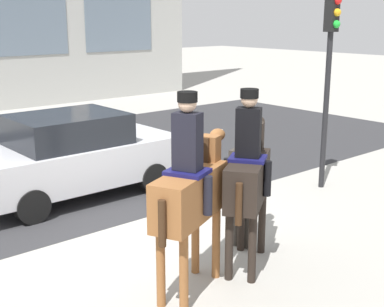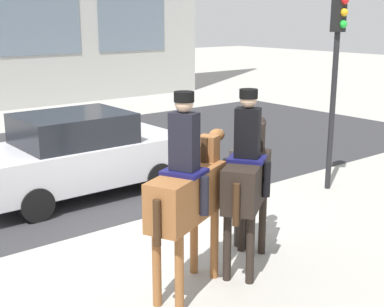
{
  "view_description": "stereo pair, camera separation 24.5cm",
  "coord_description": "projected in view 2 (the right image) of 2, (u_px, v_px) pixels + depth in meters",
  "views": [
    {
      "loc": [
        -4.52,
        -6.7,
        3.42
      ],
      "look_at": [
        0.21,
        -1.16,
        1.54
      ],
      "focal_mm": 50.0,
      "sensor_mm": 36.0,
      "label": 1
    },
    {
      "loc": [
        -4.33,
        -6.86,
        3.42
      ],
      "look_at": [
        0.21,
        -1.16,
        1.54
      ],
      "focal_mm": 50.0,
      "sensor_mm": 36.0,
      "label": 2
    }
  ],
  "objects": [
    {
      "name": "road_surface",
      "position": [
        25.0,
        170.0,
        12.26
      ],
      "size": [
        23.09,
        8.5,
        0.01
      ],
      "color": "#2D2D30",
      "rests_on": "ground_plane"
    },
    {
      "name": "street_car_near_lane",
      "position": [
        78.0,
        154.0,
        10.39
      ],
      "size": [
        4.09,
        1.91,
        1.63
      ],
      "color": "#B7B7BC",
      "rests_on": "ground_plane"
    },
    {
      "name": "mounted_horse_companion",
      "position": [
        248.0,
        175.0,
        7.26
      ],
      "size": [
        1.56,
        1.22,
        2.51
      ],
      "rotation": [
        0.0,
        0.0,
        0.61
      ],
      "color": "black",
      "rests_on": "ground_plane"
    },
    {
      "name": "mounted_horse_lead",
      "position": [
        188.0,
        190.0,
        6.56
      ],
      "size": [
        1.66,
        0.98,
        2.58
      ],
      "rotation": [
        0.0,
        0.0,
        0.42
      ],
      "color": "brown",
      "rests_on": "ground_plane"
    },
    {
      "name": "traffic_light",
      "position": [
        336.0,
        61.0,
        10.3
      ],
      "size": [
        0.24,
        0.29,
        3.85
      ],
      "color": "black",
      "rests_on": "ground_plane"
    },
    {
      "name": "pedestrian_bystander",
      "position": [
        244.0,
        184.0,
        7.91
      ],
      "size": [
        0.79,
        0.65,
        1.71
      ],
      "rotation": [
        0.0,
        0.0,
        -2.8
      ],
      "color": "#332D28",
      "rests_on": "ground_plane"
    },
    {
      "name": "ground_plane",
      "position": [
        138.0,
        234.0,
        8.66
      ],
      "size": [
        80.0,
        80.0,
        0.0
      ],
      "primitive_type": "plane",
      "color": "#9E9B93"
    }
  ]
}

